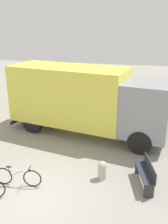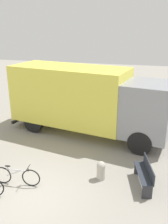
# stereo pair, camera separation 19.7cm
# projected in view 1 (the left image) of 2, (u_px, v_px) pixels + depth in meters

# --- Properties ---
(ground_plane) EXTENTS (60.00, 60.00, 0.00)m
(ground_plane) POSITION_uv_depth(u_px,v_px,m) (32.00, 196.00, 8.49)
(ground_plane) COLOR gray
(delivery_truck) EXTENTS (8.57, 3.87, 3.49)m
(delivery_truck) POSITION_uv_depth(u_px,v_px,m) (85.00, 98.00, 12.77)
(delivery_truck) COLOR #EAE04C
(delivery_truck) RESTS_ON ground
(park_bench) EXTENTS (0.77, 1.61, 0.92)m
(park_bench) POSITION_uv_depth(u_px,v_px,m) (146.00, 172.00, 8.91)
(park_bench) COLOR #282D38
(park_bench) RESTS_ON ground
(bicycle_far) EXTENTS (1.76, 0.44, 0.77)m
(bicycle_far) POSITION_uv_depth(u_px,v_px,m) (18.00, 177.00, 8.92)
(bicycle_far) COLOR black
(bicycle_far) RESTS_ON ground
(bollard_near_bench) EXTENTS (0.33, 0.33, 0.74)m
(bollard_near_bench) POSITION_uv_depth(u_px,v_px,m) (102.00, 170.00, 9.30)
(bollard_near_bench) COLOR #B2AD9E
(bollard_near_bench) RESTS_ON ground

